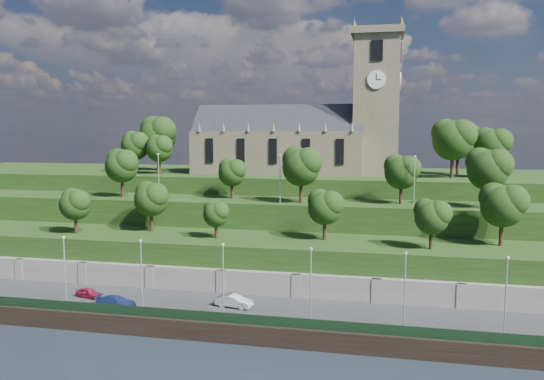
% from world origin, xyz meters
% --- Properties ---
extents(ground, '(320.00, 320.00, 0.00)m').
position_xyz_m(ground, '(0.00, 0.00, 0.00)').
color(ground, black).
rests_on(ground, ground).
extents(promenade, '(160.00, 12.00, 2.00)m').
position_xyz_m(promenade, '(0.00, 6.00, 1.00)').
color(promenade, '#2D2D30').
rests_on(promenade, ground).
extents(quay_wall, '(160.00, 0.50, 2.20)m').
position_xyz_m(quay_wall, '(0.00, -0.05, 1.10)').
color(quay_wall, black).
rests_on(quay_wall, ground).
extents(fence, '(160.00, 0.10, 1.20)m').
position_xyz_m(fence, '(0.00, 0.60, 2.60)').
color(fence, black).
rests_on(fence, promenade).
extents(retaining_wall, '(160.00, 2.10, 5.00)m').
position_xyz_m(retaining_wall, '(0.00, 11.97, 2.50)').
color(retaining_wall, slate).
rests_on(retaining_wall, ground).
extents(embankment_lower, '(160.00, 12.00, 8.00)m').
position_xyz_m(embankment_lower, '(0.00, 18.00, 4.00)').
color(embankment_lower, '#1B3612').
rests_on(embankment_lower, ground).
extents(embankment_upper, '(160.00, 10.00, 12.00)m').
position_xyz_m(embankment_upper, '(0.00, 29.00, 6.00)').
color(embankment_upper, '#1B3612').
rests_on(embankment_upper, ground).
extents(hilltop, '(160.00, 32.00, 15.00)m').
position_xyz_m(hilltop, '(0.00, 50.00, 7.50)').
color(hilltop, '#1B3612').
rests_on(hilltop, ground).
extents(church, '(38.60, 12.35, 27.60)m').
position_xyz_m(church, '(0.79, 45.98, 22.52)').
color(church, brown).
rests_on(church, hilltop).
extents(trees_lower, '(65.38, 9.06, 8.35)m').
position_xyz_m(trees_lower, '(4.08, 18.51, 12.96)').
color(trees_lower, black).
rests_on(trees_lower, embankment_lower).
extents(trees_upper, '(63.98, 8.17, 8.78)m').
position_xyz_m(trees_upper, '(4.86, 27.88, 17.59)').
color(trees_upper, black).
rests_on(trees_upper, embankment_upper).
extents(trees_hilltop, '(71.90, 15.80, 11.17)m').
position_xyz_m(trees_hilltop, '(2.18, 45.30, 21.65)').
color(trees_hilltop, black).
rests_on(trees_hilltop, hilltop).
extents(lamp_posts_promenade, '(60.36, 0.36, 8.57)m').
position_xyz_m(lamp_posts_promenade, '(-2.00, 2.50, 6.90)').
color(lamp_posts_promenade, '#B2B2B7').
rests_on(lamp_posts_promenade, promenade).
extents(lamp_posts_upper, '(40.36, 0.36, 7.57)m').
position_xyz_m(lamp_posts_upper, '(0.00, 26.00, 16.39)').
color(lamp_posts_upper, '#B2B2B7').
rests_on(lamp_posts_upper, embankment_upper).
extents(car_left, '(3.79, 2.27, 1.21)m').
position_xyz_m(car_left, '(-20.95, 5.80, 2.60)').
color(car_left, maroon).
rests_on(car_left, promenade).
extents(car_middle, '(4.76, 2.37, 1.50)m').
position_xyz_m(car_middle, '(-1.75, 5.97, 2.75)').
color(car_middle, '#A3A4A8').
rests_on(car_middle, promenade).
extents(car_right, '(4.90, 1.99, 1.42)m').
position_xyz_m(car_right, '(-15.56, 2.83, 2.71)').
color(car_right, navy).
rests_on(car_right, promenade).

